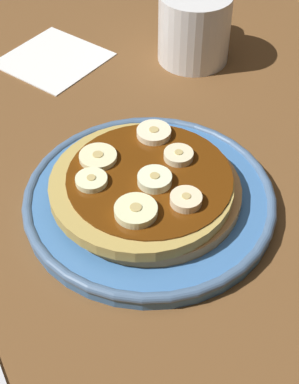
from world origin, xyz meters
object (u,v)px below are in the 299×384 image
at_px(banana_slice_4, 98,157).
at_px(banana_slice_5, 154,133).
at_px(banana_slice_1, 135,211).
at_px(coffee_mug, 195,25).
at_px(banana_slice_0, 155,180).
at_px(napkin, 54,59).
at_px(banana_slice_3, 179,156).
at_px(banana_slice_2, 91,181).
at_px(pancake_stack, 148,188).
at_px(banana_slice_6, 186,200).
at_px(plate, 150,199).

bearing_deg(banana_slice_4, banana_slice_5, -42.31).
bearing_deg(banana_slice_1, banana_slice_4, 41.27).
xyz_separation_m(banana_slice_1, coffee_mug, (0.31, 0.01, 0.00)).
relative_size(banana_slice_0, napkin, 0.27).
height_order(banana_slice_3, banana_slice_5, same).
bearing_deg(banana_slice_0, napkin, 39.61).
height_order(banana_slice_2, banana_slice_5, same).
height_order(banana_slice_4, coffee_mug, coffee_mug).
bearing_deg(banana_slice_3, napkin, 46.85).
bearing_deg(banana_slice_2, napkin, 28.83).
bearing_deg(banana_slice_4, pancake_stack, -105.74).
bearing_deg(banana_slice_0, banana_slice_5, 14.39).
bearing_deg(pancake_stack, banana_slice_3, -31.84).
xyz_separation_m(banana_slice_0, banana_slice_5, (0.06, 0.02, -0.00)).
distance_m(banana_slice_0, banana_slice_1, 0.04).
bearing_deg(banana_slice_5, banana_slice_2, 153.90).
distance_m(banana_slice_0, napkin, 0.28).
relative_size(pancake_stack, banana_slice_0, 5.78).
bearing_deg(banana_slice_0, banana_slice_6, -118.75).
height_order(pancake_stack, banana_slice_0, banana_slice_0).
bearing_deg(plate, napkin, 39.48).
bearing_deg(banana_slice_2, plate, -67.04).
distance_m(plate, banana_slice_4, 0.06).
height_order(banana_slice_1, banana_slice_4, banana_slice_1).
height_order(pancake_stack, banana_slice_1, banana_slice_1).
distance_m(pancake_stack, banana_slice_6, 0.05).
bearing_deg(coffee_mug, plate, -177.86).
bearing_deg(plate, banana_slice_0, -136.48).
xyz_separation_m(banana_slice_5, banana_slice_6, (-0.08, -0.05, 0.00)).
height_order(banana_slice_5, banana_slice_6, same).
xyz_separation_m(pancake_stack, banana_slice_0, (-0.00, -0.01, 0.02)).
bearing_deg(banana_slice_4, coffee_mug, -9.31).
bearing_deg(banana_slice_5, banana_slice_3, -131.54).
xyz_separation_m(plate, banana_slice_0, (-0.01, -0.01, 0.03)).
bearing_deg(coffee_mug, pancake_stack, -178.07).
bearing_deg(banana_slice_4, banana_slice_0, -107.06).
bearing_deg(banana_slice_6, plate, 57.68).
distance_m(banana_slice_0, banana_slice_4, 0.06).
height_order(banana_slice_0, banana_slice_4, banana_slice_0).
height_order(plate, banana_slice_1, banana_slice_1).
bearing_deg(banana_slice_2, coffee_mug, -7.54).
relative_size(banana_slice_3, banana_slice_5, 0.83).
xyz_separation_m(pancake_stack, banana_slice_1, (-0.04, -0.00, 0.01)).
distance_m(banana_slice_1, banana_slice_5, 0.10).
distance_m(banana_slice_5, coffee_mug, 0.20).
distance_m(banana_slice_5, banana_slice_6, 0.09).
xyz_separation_m(banana_slice_6, napkin, (0.23, 0.21, -0.04)).
bearing_deg(pancake_stack, napkin, 38.93).
relative_size(banana_slice_2, banana_slice_4, 0.82).
bearing_deg(banana_slice_0, pancake_stack, 64.18).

